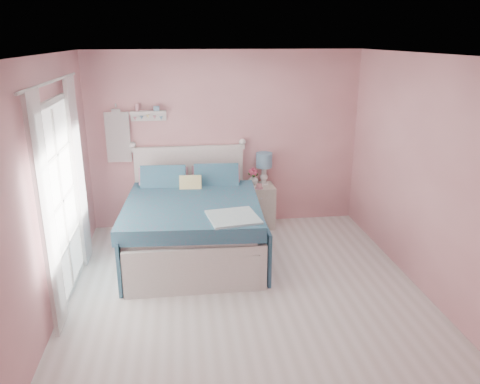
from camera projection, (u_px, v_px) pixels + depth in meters
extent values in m
plane|color=beige|center=(247.00, 296.00, 5.25)|extent=(4.50, 4.50, 0.00)
plane|color=#BD787D|center=(226.00, 140.00, 6.95)|extent=(4.00, 0.00, 4.00)
plane|color=#BD787D|center=(303.00, 301.00, 2.72)|extent=(4.00, 0.00, 4.00)
plane|color=#BD787D|center=(46.00, 194.00, 4.59)|extent=(0.00, 4.50, 4.50)
plane|color=#BD787D|center=(429.00, 178.00, 5.08)|extent=(0.00, 4.50, 4.50)
plane|color=white|center=(248.00, 55.00, 4.43)|extent=(4.50, 4.50, 0.00)
cube|color=silver|center=(193.00, 239.00, 6.19)|extent=(1.68, 2.15, 0.45)
cube|color=silver|center=(192.00, 217.00, 6.09)|extent=(1.62, 2.09, 0.16)
cube|color=silver|center=(190.00, 188.00, 7.05)|extent=(1.60, 0.07, 1.18)
cube|color=silver|center=(188.00, 148.00, 6.86)|extent=(1.66, 0.09, 0.06)
cube|color=silver|center=(196.00, 272.00, 5.20)|extent=(1.60, 0.06, 0.56)
cube|color=#31637B|center=(192.00, 209.00, 5.90)|extent=(1.78, 1.90, 0.18)
cube|color=#CD8496|center=(164.00, 182.00, 6.64)|extent=(0.70, 0.32, 0.43)
cube|color=#CD8496|center=(216.00, 180.00, 6.73)|extent=(0.70, 0.32, 0.43)
cube|color=#CCBC59|center=(191.00, 186.00, 6.42)|extent=(0.31, 0.23, 0.31)
cube|color=beige|center=(259.00, 206.00, 7.09)|extent=(0.45, 0.42, 0.65)
cube|color=silver|center=(261.00, 198.00, 6.85)|extent=(0.39, 0.02, 0.16)
sphere|color=white|center=(261.00, 199.00, 6.82)|extent=(0.03, 0.03, 0.03)
cylinder|color=white|center=(264.00, 183.00, 7.07)|extent=(0.15, 0.15, 0.02)
cylinder|color=white|center=(264.00, 175.00, 7.02)|extent=(0.08, 0.08, 0.26)
cylinder|color=#6E9BB7|center=(264.00, 160.00, 6.95)|extent=(0.24, 0.24, 0.22)
imported|color=silver|center=(253.00, 179.00, 7.01)|extent=(0.17, 0.17, 0.17)
imported|color=pink|center=(259.00, 186.00, 6.84)|extent=(0.11, 0.11, 0.07)
sphere|color=#E24D71|center=(253.00, 169.00, 6.96)|extent=(0.06, 0.06, 0.06)
sphere|color=#E24D71|center=(256.00, 171.00, 7.00)|extent=(0.06, 0.06, 0.06)
sphere|color=#E24D71|center=(250.00, 171.00, 6.98)|extent=(0.06, 0.06, 0.06)
sphere|color=#E24D71|center=(255.00, 174.00, 6.95)|extent=(0.06, 0.06, 0.06)
sphere|color=#E24D71|center=(251.00, 173.00, 6.95)|extent=(0.06, 0.06, 0.06)
cube|color=silver|center=(148.00, 112.00, 6.60)|extent=(0.50, 0.14, 0.04)
cube|color=silver|center=(149.00, 117.00, 6.68)|extent=(0.50, 0.03, 0.12)
cylinder|color=#D18C99|center=(137.00, 108.00, 6.56)|extent=(0.06, 0.06, 0.10)
cube|color=#6E9BB7|center=(156.00, 109.00, 6.60)|extent=(0.08, 0.06, 0.07)
cube|color=white|center=(118.00, 137.00, 6.67)|extent=(0.34, 0.03, 0.72)
cube|color=silver|center=(49.00, 103.00, 4.71)|extent=(0.04, 1.32, 0.06)
cube|color=silver|center=(72.00, 287.00, 5.37)|extent=(0.04, 1.32, 0.06)
cube|color=silver|center=(47.00, 226.00, 4.46)|extent=(0.04, 0.06, 2.10)
cube|color=silver|center=(74.00, 186.00, 5.64)|extent=(0.04, 0.06, 2.10)
cube|color=white|center=(61.00, 201.00, 5.04)|extent=(0.02, 1.20, 2.04)
cube|color=white|center=(47.00, 217.00, 4.32)|extent=(0.04, 0.40, 2.32)
cube|color=white|center=(79.00, 173.00, 5.72)|extent=(0.04, 0.40, 2.32)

